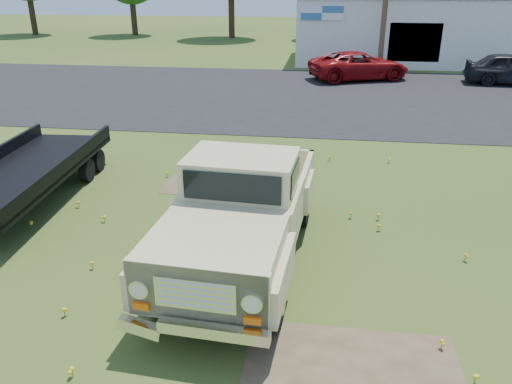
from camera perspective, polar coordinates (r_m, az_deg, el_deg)
ground at (r=9.79m, az=1.40°, el=-7.35°), size 140.00×140.00×0.00m
asphalt_lot at (r=23.94m, az=5.61°, el=10.96°), size 90.00×14.00×0.02m
dirt_patch_a at (r=7.35m, az=10.93°, el=-19.84°), size 3.00×2.00×0.01m
dirt_patch_b at (r=13.22m, az=-5.48°, el=0.91°), size 2.20×1.60×0.01m
commercial_building at (r=35.87m, az=16.80°, el=17.53°), size 14.20×8.20×4.15m
vintage_pickup_truck at (r=9.15m, az=-1.60°, el=-2.06°), size 2.69×6.05×2.14m
flatbed_trailer at (r=13.07m, az=-25.00°, el=2.61°), size 2.56×6.53×1.75m
red_pickup at (r=28.13m, az=11.69°, el=13.93°), size 5.83×4.25×1.47m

